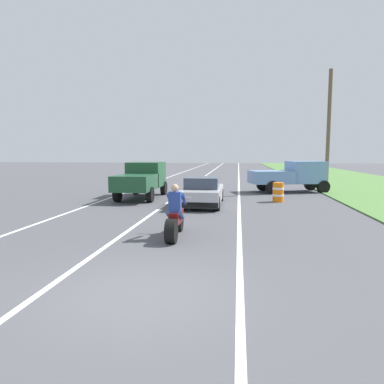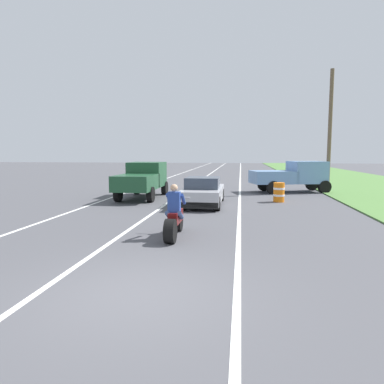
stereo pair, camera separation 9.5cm
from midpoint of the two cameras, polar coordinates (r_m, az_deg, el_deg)
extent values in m
plane|color=#4C4C51|center=(6.67, -8.93, -16.03)|extent=(160.00, 160.00, 0.00)
cube|color=white|center=(27.00, -7.94, 0.99)|extent=(0.14, 120.00, 0.01)
cube|color=white|center=(26.03, 7.52, 0.79)|extent=(0.14, 120.00, 0.01)
cube|color=white|center=(26.27, -0.35, 0.90)|extent=(0.14, 120.00, 0.01)
cylinder|color=black|center=(9.89, -3.66, -6.38)|extent=(0.28, 0.69, 0.69)
cylinder|color=black|center=(11.39, -2.15, -4.83)|extent=(0.12, 0.63, 0.63)
cube|color=#590F0F|center=(10.64, -2.81, -4.02)|extent=(0.28, 1.10, 0.36)
cylinder|color=#B2B2B7|center=(11.25, -2.22, -3.08)|extent=(0.08, 0.36, 0.73)
cylinder|color=#A5A5AA|center=(11.17, -2.25, -0.92)|extent=(0.70, 0.05, 0.05)
cube|color=navy|center=(10.34, -3.05, -1.63)|extent=(0.36, 0.24, 0.60)
sphere|color=tan|center=(10.28, -3.07, 0.68)|extent=(0.22, 0.22, 0.22)
cylinder|color=#384C7A|center=(10.46, -3.98, -3.76)|extent=(0.14, 0.47, 0.32)
cylinder|color=navy|center=(10.66, -3.92, -1.12)|extent=(0.10, 0.51, 0.40)
cylinder|color=#384C7A|center=(10.40, -2.03, -3.81)|extent=(0.14, 0.47, 0.32)
cylinder|color=navy|center=(10.58, -1.59, -1.16)|extent=(0.10, 0.51, 0.40)
cube|color=#B7B7BC|center=(17.01, 1.59, -0.36)|extent=(1.80, 4.30, 0.64)
cube|color=#333D4C|center=(16.75, 1.52, 1.53)|extent=(1.56, 1.70, 0.52)
cube|color=black|center=(15.02, 0.77, -2.18)|extent=(1.76, 0.20, 0.28)
cylinder|color=black|center=(18.71, -0.35, -0.38)|extent=(0.24, 0.64, 0.64)
cylinder|color=black|center=(18.56, 4.55, -0.45)|extent=(0.24, 0.64, 0.64)
cylinder|color=black|center=(15.57, -1.96, -1.76)|extent=(0.24, 0.64, 0.64)
cylinder|color=black|center=(15.39, 3.93, -1.87)|extent=(0.24, 0.64, 0.64)
cube|color=#1E4C2D|center=(20.67, -7.59, 2.89)|extent=(1.90, 2.10, 1.40)
cube|color=#333D4C|center=(20.99, -7.36, 4.00)|extent=(1.67, 0.29, 0.57)
cube|color=#1E4C2D|center=(18.54, -9.38, 1.53)|extent=(1.90, 2.70, 0.80)
cylinder|color=black|center=(21.75, -9.22, 0.71)|extent=(0.28, 0.80, 0.80)
cylinder|color=black|center=(21.31, -4.74, 0.65)|extent=(0.28, 0.80, 0.80)
cylinder|color=black|center=(18.58, -12.19, -0.32)|extent=(0.28, 0.80, 0.80)
cylinder|color=black|center=(18.07, -6.99, -0.41)|extent=(0.28, 0.80, 0.80)
cube|color=#6B93C6|center=(23.83, 17.87, 3.10)|extent=(2.52, 2.38, 1.40)
cube|color=#333D4C|center=(23.96, 18.66, 4.01)|extent=(0.71, 1.69, 0.57)
cube|color=#6B93C6|center=(22.97, 12.76, 2.39)|extent=(3.10, 2.53, 0.80)
cylinder|color=black|center=(25.02, 18.60, 1.19)|extent=(0.85, 0.48, 0.80)
cylinder|color=black|center=(23.47, 20.46, 0.80)|extent=(0.85, 0.48, 0.80)
cylinder|color=black|center=(23.74, 11.32, 1.14)|extent=(0.85, 0.48, 0.80)
cylinder|color=black|center=(22.10, 12.77, 0.72)|extent=(0.85, 0.48, 0.80)
cylinder|color=brown|center=(24.02, 21.20, 9.13)|extent=(0.24, 0.24, 7.69)
cylinder|color=orange|center=(18.61, 13.70, -0.04)|extent=(0.56, 0.56, 1.00)
cylinder|color=white|center=(18.59, 13.72, 0.57)|extent=(0.58, 0.58, 0.10)
cylinder|color=white|center=(18.62, 13.69, -0.50)|extent=(0.58, 0.58, 0.10)
camera|label=1|loc=(0.05, -90.20, -0.02)|focal=32.79mm
camera|label=2|loc=(0.05, 89.80, 0.02)|focal=32.79mm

